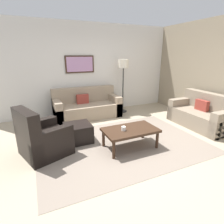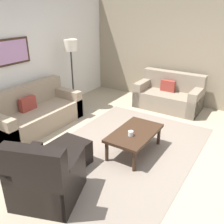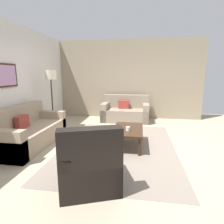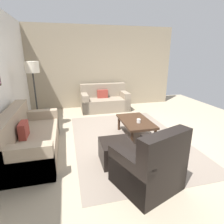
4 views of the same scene
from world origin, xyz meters
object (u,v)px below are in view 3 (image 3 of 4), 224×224
(ottoman, at_px, (86,152))
(couch_loveseat, at_px, (125,112))
(cup, at_px, (128,129))
(lamp_standing, at_px, (51,81))
(couch_main, at_px, (26,132))
(armchair_leather, at_px, (89,168))
(coffee_table, at_px, (128,131))
(framed_artwork, at_px, (3,75))

(ottoman, bearing_deg, couch_loveseat, -8.00)
(cup, height_order, lamp_standing, lamp_standing)
(lamp_standing, bearing_deg, cup, -117.01)
(couch_loveseat, bearing_deg, couch_main, 142.13)
(couch_loveseat, xyz_separation_m, armchair_leather, (-4.07, 0.17, 0.01))
(coffee_table, height_order, cup, cup)
(ottoman, relative_size, coffee_table, 0.51)
(couch_main, bearing_deg, framed_artwork, 94.84)
(framed_artwork, bearing_deg, lamp_standing, -19.92)
(armchair_leather, xyz_separation_m, framed_artwork, (1.40, 2.28, 1.26))
(cup, bearing_deg, couch_main, 92.40)
(framed_artwork, bearing_deg, couch_loveseat, -42.65)
(couch_loveseat, bearing_deg, lamp_standing, 124.85)
(cup, bearing_deg, couch_loveseat, 5.83)
(couch_main, bearing_deg, couch_loveseat, -37.87)
(couch_loveseat, height_order, cup, couch_loveseat)
(couch_main, distance_m, couch_loveseat, 3.34)
(cup, relative_size, framed_artwork, 0.10)
(lamp_standing, bearing_deg, coffee_table, -113.75)
(couch_main, distance_m, lamp_standing, 1.67)
(couch_loveseat, distance_m, coffee_table, 2.39)
(coffee_table, distance_m, cup, 0.19)
(cup, xyz_separation_m, lamp_standing, (1.15, 2.25, 0.96))
(couch_main, relative_size, cup, 22.67)
(coffee_table, bearing_deg, armchair_leather, 165.85)
(ottoman, relative_size, framed_artwork, 0.63)
(lamp_standing, bearing_deg, couch_loveseat, -55.15)
(coffee_table, bearing_deg, lamp_standing, 66.25)
(ottoman, distance_m, coffee_table, 1.17)
(armchair_leather, height_order, ottoman, armchair_leather)
(couch_loveseat, xyz_separation_m, ottoman, (-3.29, 0.46, -0.10))
(armchair_leather, relative_size, cup, 11.80)
(lamp_standing, bearing_deg, couch_main, 177.50)
(ottoman, relative_size, cup, 6.42)
(framed_artwork, bearing_deg, armchair_leather, -121.47)
(couch_main, height_order, coffee_table, couch_main)
(ottoman, xyz_separation_m, cup, (0.75, -0.72, 0.25))
(ottoman, xyz_separation_m, lamp_standing, (1.90, 1.53, 1.21))
(couch_main, xyz_separation_m, framed_artwork, (-0.03, 0.41, 1.27))
(coffee_table, bearing_deg, couch_main, 96.38)
(couch_main, height_order, armchair_leather, armchair_leather)
(couch_main, xyz_separation_m, ottoman, (-0.66, -1.59, -0.10))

